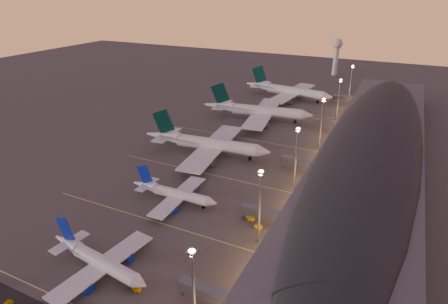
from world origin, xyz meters
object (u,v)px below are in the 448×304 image
baggage_tug_a (135,289)px  baggage_tug_b (205,291)px  baggage_tug_c (249,218)px  baggage_tug_d (257,226)px  airliner_narrow_south (98,260)px  airliner_wide_far (287,91)px  airliner_narrow_north (174,193)px  radar_tower (337,51)px  airliner_wide_near (206,144)px  airliner_wide_mid (257,111)px

baggage_tug_a → baggage_tug_b: 18.89m
baggage_tug_c → baggage_tug_d: baggage_tug_c is taller
airliner_narrow_south → baggage_tug_d: size_ratio=9.79×
airliner_wide_far → airliner_narrow_north: bearing=-81.2°
airliner_narrow_north → radar_tower: size_ratio=1.12×
baggage_tug_a → baggage_tug_b: baggage_tug_b is taller
airliner_wide_far → baggage_tug_d: airliner_wide_far is taller
airliner_narrow_north → airliner_wide_near: size_ratio=0.56×
baggage_tug_b → airliner_narrow_north: bearing=106.6°
baggage_tug_c → baggage_tug_d: (4.34, -3.50, -0.02)m
airliner_wide_near → radar_tower: (21.94, 206.41, 16.56)m
airliner_wide_mid → radar_tower: (18.40, 147.63, 16.30)m
airliner_wide_mid → baggage_tug_b: bearing=-82.4°
airliner_narrow_north → baggage_tug_b: (33.04, -35.81, -2.90)m
airliner_wide_near → baggage_tug_a: (25.75, -87.57, -4.86)m
airliner_narrow_south → baggage_tug_b: size_ratio=10.52×
radar_tower → baggage_tug_b: size_ratio=9.02×
radar_tower → baggage_tug_c: bearing=-85.7°
airliner_wide_near → baggage_tug_c: size_ratio=15.88×
airliner_narrow_north → baggage_tug_a: 46.26m
airliner_wide_mid → baggage_tug_d: size_ratio=17.45×
airliner_wide_near → radar_tower: 208.23m
airliner_wide_near → baggage_tug_b: 90.96m
airliner_wide_mid → airliner_wide_far: airliner_wide_mid is taller
airliner_wide_far → baggage_tug_a: (19.66, -200.36, -5.10)m
baggage_tug_b → airliner_narrow_south: bearing=164.2°
airliner_wide_near → radar_tower: bearing=77.9°
baggage_tug_b → baggage_tug_d: (1.84, 33.55, 0.04)m
baggage_tug_b → baggage_tug_d: bearing=60.7°
airliner_narrow_south → airliner_wide_far: airliner_wide_far is taller
airliner_narrow_south → airliner_wide_mid: 144.76m
airliner_narrow_south → baggage_tug_b: bearing=17.3°
airliner_wide_near → baggage_tug_d: airliner_wide_near is taller
baggage_tug_b → baggage_tug_c: size_ratio=0.89×
airliner_narrow_north → baggage_tug_d: size_ratio=9.38×
airliner_wide_near → airliner_wide_mid: airliner_wide_mid is taller
airliner_wide_far → baggage_tug_d: (38.80, -159.22, -5.05)m
airliner_wide_mid → airliner_wide_far: (2.55, 54.02, -0.02)m
radar_tower → baggage_tug_a: size_ratio=9.63×
airliner_wide_far → baggage_tug_b: size_ratio=18.69×
airliner_wide_mid → baggage_tug_b: (39.51, -138.76, -5.11)m
airliner_narrow_south → airliner_narrow_north: size_ratio=1.04×
airliner_narrow_north → airliner_wide_far: airliner_wide_far is taller
airliner_narrow_north → airliner_narrow_south: bearing=-89.7°
airliner_narrow_north → airliner_wide_mid: bearing=92.1°
airliner_narrow_south → baggage_tug_d: 51.81m
airliner_wide_far → baggage_tug_c: size_ratio=16.59×
baggage_tug_b → baggage_tug_d: 33.60m
airliner_narrow_north → airliner_wide_near: bearing=101.3°
airliner_wide_far → radar_tower: radar_tower is taller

